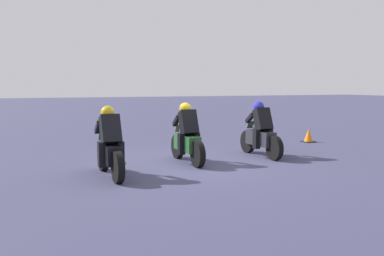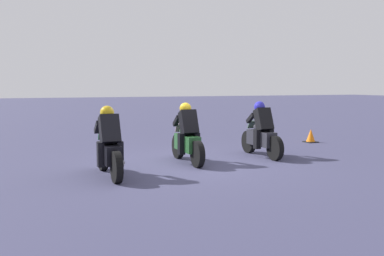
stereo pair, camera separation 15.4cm
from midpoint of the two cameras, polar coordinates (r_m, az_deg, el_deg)
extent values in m
plane|color=#3B3B59|center=(10.74, -0.39, -4.75)|extent=(120.00, 120.00, 0.00)
cylinder|color=black|center=(12.55, 7.04, -1.80)|extent=(0.64, 0.15, 0.64)
cylinder|color=black|center=(11.36, 10.49, -2.64)|extent=(0.64, 0.15, 0.64)
cube|color=#28282F|center=(11.92, 8.69, -1.34)|extent=(1.10, 0.33, 0.40)
ellipsoid|color=#28282F|center=(11.98, 8.47, 0.14)|extent=(0.48, 0.31, 0.24)
cube|color=red|center=(11.49, 10.00, -1.52)|extent=(0.06, 0.16, 0.08)
cylinder|color=#A5A5AD|center=(11.73, 10.23, -2.12)|extent=(0.42, 0.10, 0.10)
cube|color=black|center=(11.78, 8.98, 1.12)|extent=(0.49, 0.41, 0.66)
sphere|color=#2928B4|center=(11.95, 8.46, 2.82)|extent=(0.30, 0.30, 0.30)
cube|color=#475F52|center=(12.32, 7.52, 0.49)|extent=(0.16, 0.26, 0.23)
cube|color=black|center=(11.72, 8.15, -1.45)|extent=(0.18, 0.14, 0.52)
cube|color=black|center=(11.92, 9.81, -1.36)|extent=(0.18, 0.14, 0.52)
cube|color=black|center=(12.02, 7.31, 1.32)|extent=(0.39, 0.10, 0.31)
cube|color=black|center=(12.20, 8.78, 1.37)|extent=(0.39, 0.10, 0.31)
cylinder|color=black|center=(11.50, -2.31, -2.44)|extent=(0.64, 0.15, 0.64)
cylinder|color=black|center=(10.20, 0.33, -3.48)|extent=(0.64, 0.15, 0.64)
cube|color=#245328|center=(10.82, -1.07, -1.99)|extent=(1.10, 0.34, 0.40)
ellipsoid|color=#245328|center=(10.88, -1.26, -0.36)|extent=(0.48, 0.31, 0.24)
cube|color=red|center=(10.35, -0.06, -2.23)|extent=(0.06, 0.16, 0.08)
cylinder|color=#A5A5AD|center=(10.58, 0.42, -2.88)|extent=(0.42, 0.11, 0.10)
cube|color=black|center=(10.67, -0.88, 0.71)|extent=(0.49, 0.41, 0.66)
sphere|color=gold|center=(10.85, -1.31, 2.60)|extent=(0.30, 0.30, 0.30)
cube|color=slate|center=(11.25, -1.98, 0.05)|extent=(0.16, 0.26, 0.23)
cube|color=black|center=(10.64, -1.85, -2.12)|extent=(0.18, 0.14, 0.52)
cube|color=black|center=(10.78, 0.15, -2.01)|extent=(0.18, 0.14, 0.52)
cube|color=black|center=(10.96, -2.48, 0.95)|extent=(0.39, 0.11, 0.31)
cube|color=black|center=(11.09, -0.72, 1.00)|extent=(0.39, 0.11, 0.31)
cylinder|color=black|center=(10.06, -12.12, -3.73)|extent=(0.64, 0.15, 0.64)
cylinder|color=black|center=(8.72, -10.29, -5.15)|extent=(0.64, 0.15, 0.64)
cube|color=black|center=(9.36, -11.30, -3.31)|extent=(1.10, 0.33, 0.40)
ellipsoid|color=black|center=(9.41, -11.46, -1.41)|extent=(0.48, 0.31, 0.24)
cube|color=red|center=(8.86, -10.60, -3.66)|extent=(0.06, 0.16, 0.08)
cylinder|color=#A5A5AD|center=(9.08, -9.82, -4.39)|extent=(0.42, 0.11, 0.10)
cube|color=black|center=(9.20, -11.23, -0.20)|extent=(0.49, 0.41, 0.66)
sphere|color=gold|center=(9.38, -11.55, 1.99)|extent=(0.30, 0.30, 0.30)
cube|color=#427D57|center=(9.80, -11.96, -0.91)|extent=(0.16, 0.26, 0.23)
cube|color=black|center=(9.20, -12.36, -3.48)|extent=(0.18, 0.14, 0.52)
cube|color=black|center=(9.29, -9.93, -3.35)|extent=(0.18, 0.14, 0.52)
cube|color=black|center=(9.53, -12.77, 0.09)|extent=(0.39, 0.10, 0.31)
cube|color=black|center=(9.60, -10.66, 0.18)|extent=(0.39, 0.10, 0.31)
cube|color=black|center=(15.29, 14.87, -1.75)|extent=(0.40, 0.40, 0.03)
cone|color=orange|center=(15.26, 14.89, -0.96)|extent=(0.32, 0.32, 0.46)
camera|label=1|loc=(0.08, -90.42, -0.04)|focal=40.29mm
camera|label=2|loc=(0.08, 89.58, 0.04)|focal=40.29mm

